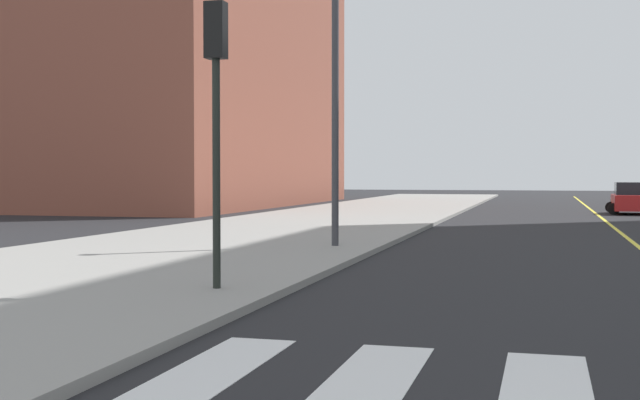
% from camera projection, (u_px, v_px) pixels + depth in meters
% --- Properties ---
extents(sidewalk_kerb_west, '(10.00, 120.00, 0.15)m').
position_uv_depth(sidewalk_kerb_west, '(231.00, 242.00, 26.03)').
color(sidewalk_kerb_west, gray).
rests_on(sidewalk_kerb_west, ground).
extents(lane_divider_paint, '(0.16, 80.00, 0.01)m').
position_uv_depth(lane_divider_paint, '(600.00, 217.00, 42.14)').
color(lane_divider_paint, yellow).
rests_on(lane_divider_paint, ground).
extents(low_rise_brick_west, '(16.00, 32.00, 17.34)m').
position_uv_depth(low_rise_brick_west, '(181.00, 82.00, 58.68)').
color(low_rise_brick_west, brown).
rests_on(low_rise_brick_west, ground).
extents(car_red_third, '(2.47, 3.91, 1.74)m').
position_uv_depth(car_red_third, '(630.00, 199.00, 45.46)').
color(car_red_third, red).
rests_on(car_red_third, ground).
extents(traffic_light_far_corner, '(0.36, 0.41, 5.08)m').
position_uv_depth(traffic_light_far_corner, '(216.00, 89.00, 14.77)').
color(traffic_light_far_corner, black).
rests_on(traffic_light_far_corner, sidewalk_kerb_west).
extents(street_lamp, '(0.44, 0.44, 8.20)m').
position_uv_depth(street_lamp, '(335.00, 77.00, 23.55)').
color(street_lamp, '#38383D').
rests_on(street_lamp, sidewalk_kerb_west).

